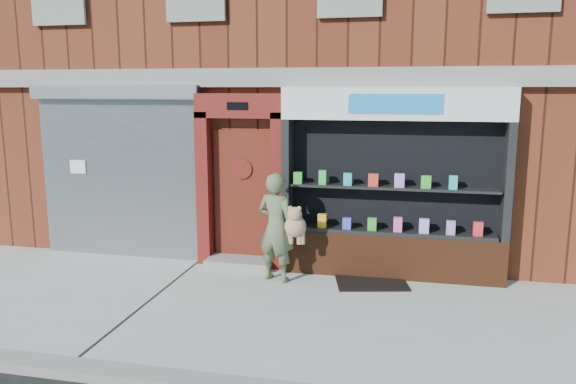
% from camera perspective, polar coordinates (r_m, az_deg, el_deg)
% --- Properties ---
extents(ground, '(80.00, 80.00, 0.00)m').
position_cam_1_polar(ground, '(7.87, -3.38, -11.76)').
color(ground, '#9E9E99').
rests_on(ground, ground).
extents(curb, '(60.00, 0.30, 0.12)m').
position_cam_1_polar(curb, '(6.01, -9.29, -18.68)').
color(curb, gray).
rests_on(curb, ground).
extents(building, '(12.00, 8.16, 8.00)m').
position_cam_1_polar(building, '(13.19, 3.79, 14.89)').
color(building, '#5A2414').
rests_on(building, ground).
extents(shutter_bay, '(3.10, 0.30, 3.04)m').
position_cam_1_polar(shutter_bay, '(10.32, -16.73, 3.03)').
color(shutter_bay, gray).
rests_on(shutter_bay, ground).
extents(red_door_bay, '(1.52, 0.58, 2.90)m').
position_cam_1_polar(red_door_bay, '(9.41, -4.78, 1.15)').
color(red_door_bay, '#59130F').
rests_on(red_door_bay, ground).
extents(pharmacy_bay, '(3.50, 0.41, 3.00)m').
position_cam_1_polar(pharmacy_bay, '(8.97, 10.57, -0.01)').
color(pharmacy_bay, '#572A14').
rests_on(pharmacy_bay, ground).
extents(woman, '(0.84, 0.57, 1.71)m').
position_cam_1_polar(woman, '(8.71, -1.01, -3.56)').
color(woman, '#556240').
rests_on(woman, ground).
extents(doormat, '(1.21, 0.97, 0.03)m').
position_cam_1_polar(doormat, '(8.90, 8.45, -9.08)').
color(doormat, black).
rests_on(doormat, ground).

